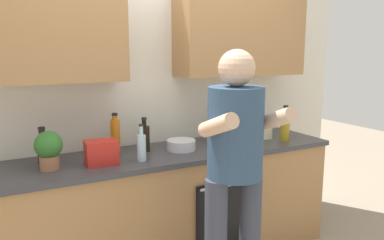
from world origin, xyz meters
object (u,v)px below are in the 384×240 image
mixing_bowl (181,145)px  grocery_bag_rice (256,129)px  person_standing (235,162)px  bottle_wine (43,149)px  bottle_juice (115,135)px  grocery_bag_crisps (101,152)px  bottle_soy (144,138)px  bottle_oil (285,125)px  cup_coffee (240,142)px  knife_block (223,131)px  bottle_water (141,147)px  potted_herb (49,148)px

mixing_bowl → grocery_bag_rice: grocery_bag_rice is taller
person_standing → bottle_wine: person_standing is taller
bottle_juice → grocery_bag_crisps: 0.32m
grocery_bag_rice → bottle_soy: bearing=177.0°
bottle_oil → cup_coffee: bottle_oil is taller
bottle_wine → cup_coffee: size_ratio=2.71×
grocery_bag_rice → knife_block: bearing=-175.0°
bottle_water → potted_herb: size_ratio=1.03×
bottle_wine → cup_coffee: bottle_wine is taller
bottle_oil → mixing_bowl: 0.94m
person_standing → bottle_water: size_ratio=6.36×
bottle_soy → bottle_oil: bearing=-11.2°
bottle_wine → bottle_oil: (1.92, -0.25, 0.03)m
bottle_soy → bottle_oil: bottle_oil is taller
knife_block → potted_herb: bearing=-177.5°
bottle_juice → grocery_bag_rice: bottle_juice is taller
bottle_water → potted_herb: bottle_water is taller
mixing_bowl → potted_herb: 0.99m
bottle_soy → potted_herb: 0.73m
cup_coffee → knife_block: size_ratio=0.34×
person_standing → cup_coffee: bearing=52.8°
potted_herb → grocery_bag_rice: potted_herb is taller
person_standing → mixing_bowl: bearing=90.3°
bottle_soy → grocery_bag_rice: bearing=-3.0°
mixing_bowl → knife_block: 0.40m
knife_block → potted_herb: size_ratio=1.09×
mixing_bowl → grocery_bag_crisps: bearing=-172.5°
cup_coffee → mixing_bowl: (-0.43, 0.18, -0.01)m
bottle_oil → knife_block: bottle_oil is taller
bottle_wine → bottle_water: 0.67m
bottle_juice → knife_block: (0.86, -0.16, -0.02)m
bottle_soy → cup_coffee: (0.70, -0.27, -0.06)m
knife_block → grocery_bag_crisps: (-1.04, -0.09, -0.03)m
bottle_oil → knife_block: size_ratio=1.10×
bottle_soy → bottle_oil: 1.21m
bottle_wine → potted_herb: size_ratio=1.00×
bottle_soy → potted_herb: size_ratio=1.03×
bottle_water → bottle_juice: bearing=106.3°
bottle_water → potted_herb: bearing=171.5°
bottle_oil → grocery_bag_crisps: 1.57m
bottle_oil → knife_block: bearing=164.2°
potted_herb → grocery_bag_crisps: potted_herb is taller
bottle_soy → bottle_juice: bottle_juice is taller
bottle_wine → bottle_juice: bottle_juice is taller
person_standing → grocery_bag_rice: size_ratio=7.07×
mixing_bowl → bottle_juice: bearing=160.1°
bottle_wine → bottle_oil: size_ratio=0.84×
bottle_oil → bottle_soy: bearing=168.8°
bottle_soy → bottle_wine: bearing=179.1°
bottle_soy → cup_coffee: 0.75m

